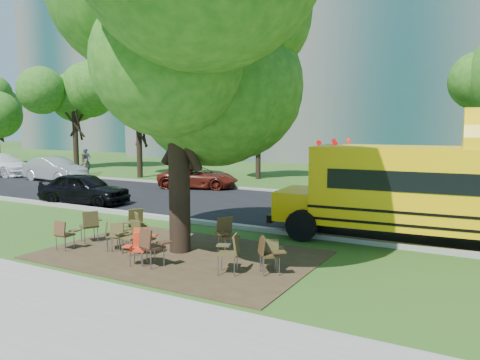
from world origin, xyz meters
The scene contains 31 objects.
ground centered at (0.00, 0.00, 0.00)m, with size 160.00×160.00×0.00m, color #2B4916.
dirt_patch centered at (1.00, -0.50, 0.01)m, with size 7.00×4.50×0.03m, color #382819.
asphalt_road centered at (0.00, 7.00, 0.02)m, with size 80.00×8.00×0.04m, color black.
kerb_near centered at (0.00, 3.00, 0.07)m, with size 80.00×0.25×0.14m, color gray.
kerb_far centered at (0.00, 11.10, 0.07)m, with size 80.00×0.25×0.14m, color gray.
building_main centered at (-8.00, 36.00, 11.00)m, with size 38.00×16.00×22.00m, color #62615D.
building_left centered at (-38.00, 40.00, 10.00)m, with size 26.00×14.00×20.00m, color #62615D.
bg_tree_0 centered at (-12.00, 13.00, 4.57)m, with size 5.20×5.20×7.18m.
bg_tree_1 centered at (-20.00, 15.00, 5.39)m, with size 6.00×6.00×8.40m.
bg_tree_2 centered at (-5.00, 16.00, 4.21)m, with size 4.80×4.80×6.62m.
main_tree centered at (0.85, -0.22, 5.27)m, with size 7.20×7.20×8.89m.
chair_0 centered at (-1.95, -1.62, 0.51)m, with size 0.54×0.51×0.82m.
chair_1 centered at (-0.82, -1.03, 0.51)m, with size 0.70×0.56×0.82m.
chair_2 centered at (-0.51, -1.04, 0.50)m, with size 0.55×0.60×0.81m.
chair_3 centered at (-0.14, -0.98, 0.54)m, with size 0.64×0.52×0.88m.
chair_4 centered at (1.09, -1.70, 0.59)m, with size 0.73×0.57×0.96m.
chair_5 centered at (0.69, -1.70, 0.49)m, with size 0.54×0.61×0.79m.
chair_6 centered at (2.97, -1.21, 0.58)m, with size 0.71×0.64×0.94m.
chair_7 centered at (3.72, -0.86, 0.56)m, with size 0.77×0.61×0.90m.
chair_8 centered at (-1.97, -0.67, 0.58)m, with size 0.62×0.78×0.94m.
chair_9 centered at (-0.84, -0.16, 0.55)m, with size 0.76×0.60×0.89m.
chair_10 centered at (-0.96, 0.11, 0.58)m, with size 0.62×0.79×0.93m.
chair_11 centered at (0.26, -1.01, 0.48)m, with size 0.53×0.60×0.78m.
chair_12 centered at (2.04, 0.16, 0.60)m, with size 0.65×0.82×0.97m.
chair_13 centered at (3.69, -0.63, 0.50)m, with size 0.54×0.67×0.81m.
black_car centered at (-7.19, 3.92, 0.68)m, with size 1.60×3.97×1.35m, color black.
bg_car_silver centered at (-14.99, 8.89, 0.72)m, with size 1.53×4.37×1.44m, color #9C9CA1.
bg_car_white centered at (-20.70, 9.27, 0.74)m, with size 2.07×5.09×1.48m, color white.
bg_car_red centered at (-5.75, 10.43, 0.58)m, with size 1.94×4.20×1.17m, color #54170E.
pedestrian_a centered at (-16.65, 12.86, 0.88)m, with size 0.64×0.42×1.76m, color navy.
pedestrian_b centered at (-15.73, 11.81, 0.77)m, with size 0.74×0.58×1.53m, color brown.
Camera 1 is at (8.11, -10.07, 3.36)m, focal length 35.00 mm.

